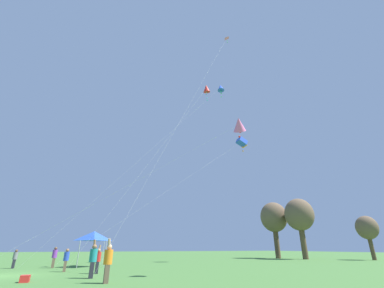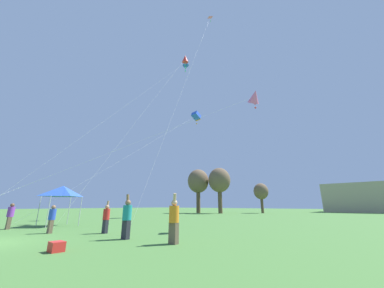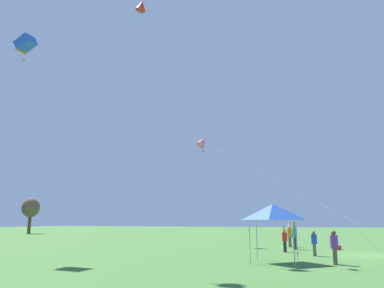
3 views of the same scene
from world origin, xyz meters
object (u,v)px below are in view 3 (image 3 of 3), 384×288
festival_tent (273,212)px  person_blue_shirt (314,242)px  person_orange_shirt (290,235)px  cooler_box (338,248)px  kite_pink_diamond_0 (203,141)px  kite_red_diamond_2 (142,6)px  kite_blue_box_1 (26,44)px  person_purple_shirt (334,246)px  person_teal_shirt (294,236)px  person_red_shirt (285,239)px

festival_tent → person_blue_shirt: (4.71, -1.99, -1.84)m
person_orange_shirt → cooler_box: bearing=-93.5°
person_blue_shirt → kite_pink_diamond_0: 16.40m
cooler_box → kite_red_diamond_2: 25.20m
person_orange_shirt → kite_red_diamond_2: kite_red_diamond_2 is taller
festival_tent → kite_blue_box_1: size_ratio=0.14×
person_blue_shirt → kite_blue_box_1: 25.47m
kite_pink_diamond_0 → kite_blue_box_1: bearing=145.0°
person_purple_shirt → kite_red_diamond_2: 23.64m
person_teal_shirt → person_orange_shirt: size_ratio=1.01×
person_red_shirt → kite_blue_box_1: (-7.67, 18.04, 14.68)m
person_orange_shirt → kite_pink_diamond_0: bearing=109.3°
festival_tent → person_orange_shirt: festival_tent is taller
kite_red_diamond_2 → kite_pink_diamond_0: bearing=-13.2°
person_orange_shirt → kite_blue_box_1: kite_blue_box_1 is taller
cooler_box → kite_red_diamond_2: bearing=115.8°
person_purple_shirt → kite_red_diamond_2: kite_red_diamond_2 is taller
person_blue_shirt → kite_red_diamond_2: kite_red_diamond_2 is taller
kite_blue_box_1 → kite_red_diamond_2: (4.37, -7.58, 4.26)m
person_purple_shirt → person_blue_shirt: size_ratio=1.08×
cooler_box → person_orange_shirt: (2.06, 3.82, 0.85)m
festival_tent → kite_blue_box_1: kite_blue_box_1 is taller
person_teal_shirt → person_orange_shirt: (2.72, 0.58, -0.01)m
cooler_box → person_teal_shirt: (-0.66, 3.23, 0.86)m
cooler_box → person_red_shirt: (-3.55, 3.73, 0.73)m
person_purple_shirt → kite_red_diamond_2: size_ratio=0.08×
person_purple_shirt → kite_blue_box_1: (-0.51, 21.24, 14.65)m
person_blue_shirt → festival_tent: bearing=80.9°
festival_tent → person_blue_shirt: bearing=-22.9°
kite_pink_diamond_0 → person_orange_shirt: bearing=-95.6°
person_blue_shirt → person_red_shirt: bearing=-36.1°
person_red_shirt → person_orange_shirt: (5.61, 0.08, 0.12)m
cooler_box → person_red_shirt: bearing=133.6°
festival_tent → cooler_box: festival_tent is taller
kite_blue_box_1 → kite_red_diamond_2: kite_red_diamond_2 is taller
festival_tent → cooler_box: bearing=-18.7°
person_blue_shirt → cooler_box: bearing=-91.4°
cooler_box → kite_red_diamond_2: size_ratio=0.03×
person_teal_shirt → person_red_shirt: person_teal_shirt is taller
cooler_box → kite_blue_box_1: 28.94m
person_blue_shirt → kite_pink_diamond_0: (8.89, 10.28, 9.18)m
person_red_shirt → kite_red_diamond_2: bearing=26.7°
person_orange_shirt → kite_red_diamond_2: size_ratio=0.10×
person_blue_shirt → kite_pink_diamond_0: kite_pink_diamond_0 is taller
person_teal_shirt → person_orange_shirt: bearing=168.2°
person_teal_shirt → kite_red_diamond_2: (-6.19, 10.95, 18.80)m
person_red_shirt → kite_pink_diamond_0: 13.84m
cooler_box → kite_pink_diamond_0: bearing=76.5°
person_red_shirt → kite_pink_diamond_0: (6.41, 8.18, 9.14)m
person_purple_shirt → person_blue_shirt: person_purple_shirt is taller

